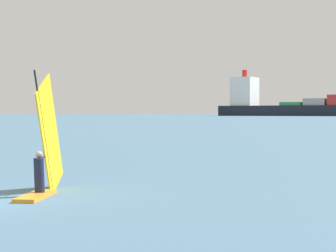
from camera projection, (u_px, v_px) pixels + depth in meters
windsurfer at (44, 161)px, 20.39m from camera, size 1.63×4.31×4.22m
cargo_ship at (309, 105)px, 479.92m from camera, size 148.59×40.36×36.78m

